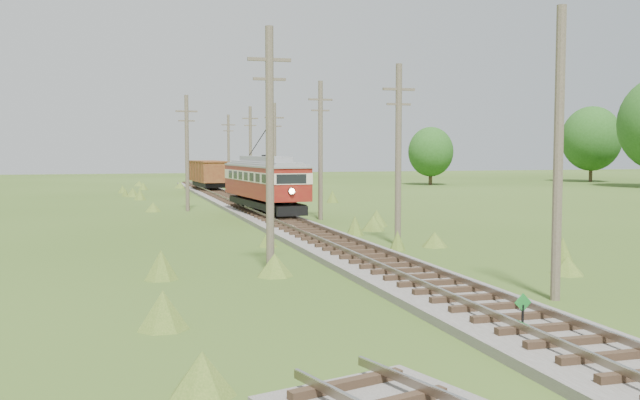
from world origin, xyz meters
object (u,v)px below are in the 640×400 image
object	(u,v)px
switch_marker	(523,311)
gravel_pile	(265,192)
gondola	(209,173)
streetcar	(264,180)

from	to	relation	value
switch_marker	gravel_pile	world-z (taller)	gravel_pile
gravel_pile	gondola	bearing A→B (deg)	111.97
switch_marker	gravel_pile	xyz separation A→B (m)	(4.27, 51.66, -0.05)
streetcar	gravel_pile	size ratio (longest dim) A/B	3.28
gondola	gravel_pile	world-z (taller)	gondola
gondola	gravel_pile	size ratio (longest dim) A/B	2.41
gondola	switch_marker	bearing A→B (deg)	-94.38
gravel_pile	switch_marker	bearing A→B (deg)	-94.73
switch_marker	gondola	size ratio (longest dim) A/B	0.12
gondola	gravel_pile	bearing A→B (deg)	-72.23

